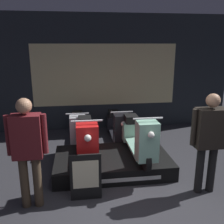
{
  "coord_description": "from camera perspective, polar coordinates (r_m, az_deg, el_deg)",
  "views": [
    {
      "loc": [
        -0.8,
        -2.88,
        2.4
      ],
      "look_at": [
        -0.07,
        2.28,
        0.97
      ],
      "focal_mm": 40.0,
      "sensor_mm": 36.0,
      "label": 1
    }
  ],
  "objects": [
    {
      "name": "ground_plane",
      "position": [
        3.83,
        6.29,
        -23.49
      ],
      "size": [
        30.0,
        30.0,
        0.0
      ],
      "primitive_type": "plane",
      "color": "#2D2D33"
    },
    {
      "name": "shop_wall_back",
      "position": [
        7.1,
        -1.58,
        8.89
      ],
      "size": [
        7.31,
        0.09,
        3.2
      ],
      "color": "#23282D",
      "rests_on": "ground_plane"
    },
    {
      "name": "display_platform",
      "position": [
        5.0,
        0.05,
        -11.44
      ],
      "size": [
        2.21,
        1.3,
        0.29
      ],
      "color": "black",
      "rests_on": "ground_plane"
    },
    {
      "name": "scooter_display_left",
      "position": [
        4.72,
        -5.93,
        -6.28
      ],
      "size": [
        0.5,
        1.74,
        0.95
      ],
      "color": "black",
      "rests_on": "display_platform"
    },
    {
      "name": "scooter_display_right",
      "position": [
        4.85,
        5.97,
        -5.67
      ],
      "size": [
        0.5,
        1.74,
        0.95
      ],
      "color": "black",
      "rests_on": "display_platform"
    },
    {
      "name": "scooter_backrow_0",
      "position": [
        6.21,
        -7.78,
        -3.8
      ],
      "size": [
        0.5,
        1.74,
        0.95
      ],
      "color": "black",
      "rests_on": "ground_plane"
    },
    {
      "name": "scooter_backrow_1",
      "position": [
        6.28,
        1.2,
        -3.42
      ],
      "size": [
        0.5,
        1.74,
        0.95
      ],
      "color": "black",
      "rests_on": "ground_plane"
    },
    {
      "name": "person_left_browsing",
      "position": [
        3.8,
        -18.74,
        -7.24
      ],
      "size": [
        0.58,
        0.23,
        1.68
      ],
      "color": "#473828",
      "rests_on": "ground_plane"
    },
    {
      "name": "person_right_browsing",
      "position": [
        4.25,
        21.35,
        -4.96
      ],
      "size": [
        0.63,
        0.26,
        1.67
      ],
      "color": "black",
      "rests_on": "ground_plane"
    },
    {
      "name": "price_sign_board",
      "position": [
        4.03,
        -6.01,
        -14.58
      ],
      "size": [
        0.49,
        0.04,
        0.77
      ],
      "color": "black",
      "rests_on": "ground_plane"
    }
  ]
}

